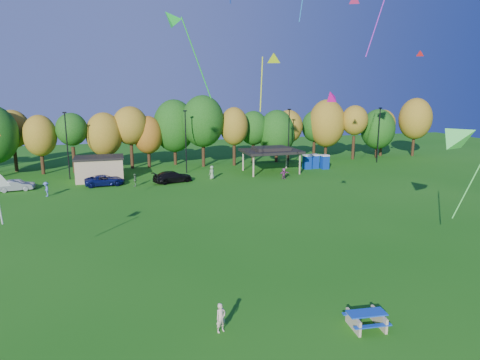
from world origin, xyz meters
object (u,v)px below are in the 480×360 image
object	(u,v)px
porta_potties	(315,162)
car_b	(15,186)
car_d	(173,177)
car_a	(17,184)
car_c	(105,180)
picnic_table	(366,319)
kite_flyer	(221,318)

from	to	relation	value
porta_potties	car_b	size ratio (longest dim) A/B	0.97
car_b	car_d	world-z (taller)	car_d
porta_potties	car_a	xyz separation A→B (m)	(-41.17, -2.64, -0.41)
porta_potties	car_a	bearing A→B (deg)	-176.34
car_a	car_c	xyz separation A→B (m)	(10.19, -0.59, -0.01)
porta_potties	picnic_table	world-z (taller)	porta_potties
porta_potties	car_c	xyz separation A→B (m)	(-30.98, -3.23, -0.42)
kite_flyer	car_c	distance (m)	37.23
kite_flyer	car_d	distance (m)	36.24
car_a	car_c	world-z (taller)	car_a
porta_potties	car_d	bearing A→B (deg)	-170.43
porta_potties	kite_flyer	world-z (taller)	porta_potties
car_c	car_d	distance (m)	8.55
porta_potties	picnic_table	distance (m)	45.23
car_b	car_c	distance (m)	10.29
kite_flyer	car_d	world-z (taller)	kite_flyer
picnic_table	car_d	bearing A→B (deg)	102.84
porta_potties	car_b	distance (m)	41.40
picnic_table	car_d	world-z (taller)	car_d
porta_potties	car_a	size ratio (longest dim) A/B	0.92
car_b	car_c	xyz separation A→B (m)	(10.29, 0.05, 0.04)
picnic_table	kite_flyer	distance (m)	7.47
car_c	car_b	bearing A→B (deg)	85.58
car_a	car_d	world-z (taller)	car_d
kite_flyer	car_a	xyz separation A→B (m)	(-16.35, 37.31, -0.07)
porta_potties	kite_flyer	xyz separation A→B (m)	(-24.82, -39.94, -0.33)
car_a	car_b	world-z (taller)	car_a
car_c	car_d	xyz separation A→B (m)	(8.54, -0.56, 0.07)
car_a	car_d	distance (m)	18.76
picnic_table	car_b	distance (m)	45.13
picnic_table	kite_flyer	bearing A→B (deg)	172.05
porta_potties	picnic_table	bearing A→B (deg)	-112.85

